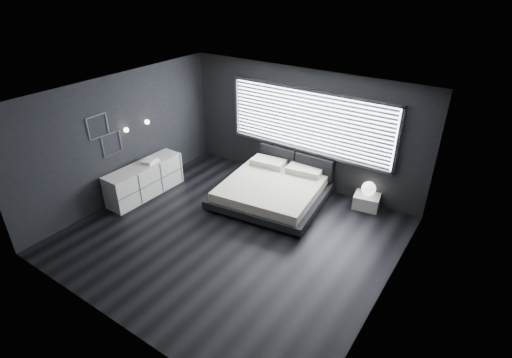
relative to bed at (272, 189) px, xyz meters
The scene contains 12 objects.
room 1.95m from the bed, 87.94° to the right, with size 6.04×6.00×2.80m.
window 1.75m from the bed, 76.86° to the left, with size 4.14×0.09×1.52m.
headboard 1.09m from the bed, 89.71° to the left, with size 1.96×0.16×0.52m.
sconce_near 3.48m from the bed, 151.36° to the right, with size 0.18×0.11×0.11m.
sconce_far 3.26m from the bed, 161.54° to the right, with size 0.18×0.11×0.11m.
wall_art_upper 3.95m from the bed, 143.70° to the right, with size 0.01×0.48×0.48m.
wall_art_lower 3.65m from the bed, 147.02° to the right, with size 0.01×0.48×0.48m.
bed is the anchor object (origin of this frame).
nightstand 2.11m from the bed, 25.53° to the left, with size 0.54×0.45×0.32m, color silver.
orb_lamp 2.12m from the bed, 26.32° to the left, with size 0.31×0.31×0.31m, color white.
dresser 2.96m from the bed, 151.13° to the right, with size 0.58×1.92×0.77m.
book_stack 2.90m from the bed, 154.11° to the right, with size 0.36×0.43×0.08m.
Camera 1 is at (4.04, -5.10, 4.81)m, focal length 28.00 mm.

